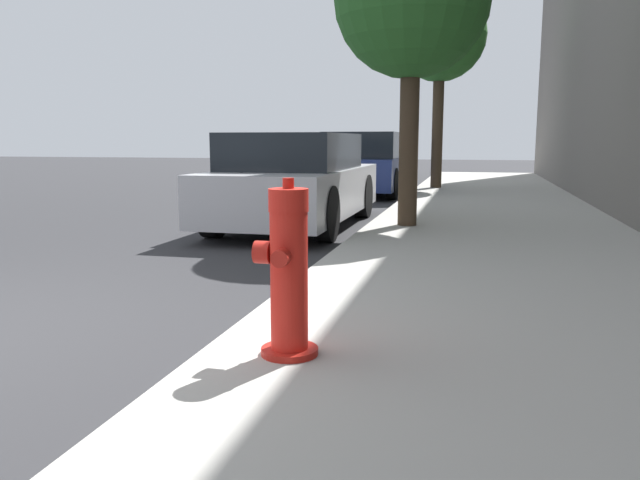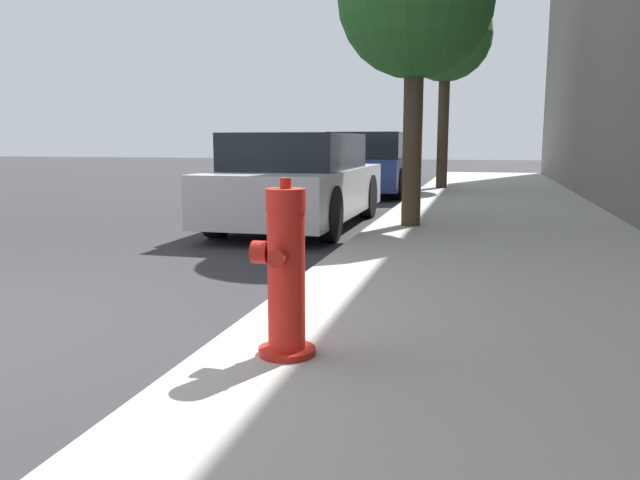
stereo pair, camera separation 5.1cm
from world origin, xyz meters
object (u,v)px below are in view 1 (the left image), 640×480
at_px(parked_car_near, 296,181).
at_px(street_tree_near, 412,1).
at_px(parked_car_mid, 365,165).
at_px(street_tree_far, 440,37).
at_px(fire_hydrant, 288,274).

relative_size(parked_car_near, street_tree_near, 1.09).
xyz_separation_m(parked_car_mid, street_tree_far, (1.58, 0.75, 2.93)).
bearing_deg(parked_car_near, street_tree_near, -15.03).
bearing_deg(fire_hydrant, parked_car_mid, 97.92).
xyz_separation_m(fire_hydrant, street_tree_far, (-0.01, 12.18, 3.06)).
bearing_deg(fire_hydrant, parked_car_near, 105.78).
xyz_separation_m(parked_car_near, street_tree_far, (1.60, 6.49, 2.96)).
distance_m(parked_car_near, street_tree_near, 2.88).
bearing_deg(street_tree_near, fire_hydrant, -90.58).
height_order(fire_hydrant, street_tree_far, street_tree_far).
distance_m(fire_hydrant, street_tree_near, 5.77).
distance_m(parked_car_mid, street_tree_near, 6.80).
distance_m(fire_hydrant, parked_car_near, 5.91).
distance_m(parked_car_near, parked_car_mid, 5.74).
relative_size(parked_car_mid, street_tree_near, 1.00).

